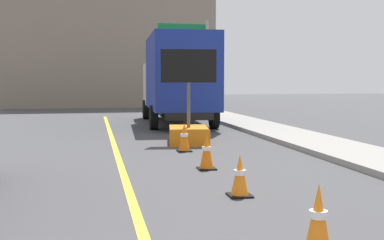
% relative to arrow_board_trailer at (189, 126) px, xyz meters
% --- Properties ---
extents(lane_center_stripe, '(0.14, 36.00, 0.01)m').
position_rel_arrow_board_trailer_xyz_m(lane_center_stripe, '(-2.15, -7.33, -0.48)').
color(lane_center_stripe, yellow).
rests_on(lane_center_stripe, ground).
extents(arrow_board_trailer, '(1.59, 1.94, 2.70)m').
position_rel_arrow_board_trailer_xyz_m(arrow_board_trailer, '(0.00, 0.00, 0.00)').
color(arrow_board_trailer, orange).
rests_on(arrow_board_trailer, ground).
extents(box_truck, '(2.83, 7.59, 3.54)m').
position_rel_arrow_board_trailer_xyz_m(box_truck, '(0.70, 5.81, 1.41)').
color(box_truck, black).
rests_on(box_truck, ground).
extents(highway_guide_sign, '(2.79, 0.31, 5.00)m').
position_rel_arrow_board_trailer_xyz_m(highway_guide_sign, '(2.56, 11.59, 2.94)').
color(highway_guide_sign, gray).
rests_on(highway_guide_sign, ground).
extents(far_building_block, '(14.07, 8.89, 10.24)m').
position_rel_arrow_board_trailer_xyz_m(far_building_block, '(-1.53, 22.58, 4.64)').
color(far_building_block, gray).
rests_on(far_building_block, ground).
extents(traffic_cone_near_sign, '(0.36, 0.36, 0.75)m').
position_rel_arrow_board_trailer_xyz_m(traffic_cone_near_sign, '(-0.43, -9.02, -0.11)').
color(traffic_cone_near_sign, black).
rests_on(traffic_cone_near_sign, ground).
extents(traffic_cone_mid_lane, '(0.36, 0.36, 0.66)m').
position_rel_arrow_board_trailer_xyz_m(traffic_cone_mid_lane, '(-0.48, -6.46, -0.16)').
color(traffic_cone_mid_lane, black).
rests_on(traffic_cone_mid_lane, ground).
extents(traffic_cone_far_lane, '(0.36, 0.36, 0.76)m').
position_rel_arrow_board_trailer_xyz_m(traffic_cone_far_lane, '(-0.45, -4.15, -0.11)').
color(traffic_cone_far_lane, black).
rests_on(traffic_cone_far_lane, ground).
extents(traffic_cone_curbside, '(0.36, 0.36, 0.74)m').
position_rel_arrow_board_trailer_xyz_m(traffic_cone_curbside, '(-0.44, -1.65, -0.12)').
color(traffic_cone_curbside, black).
rests_on(traffic_cone_curbside, ground).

